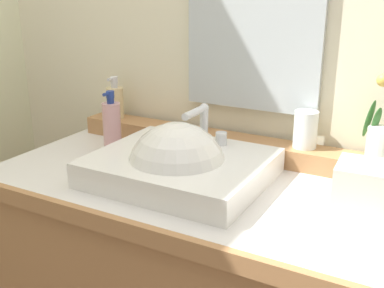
# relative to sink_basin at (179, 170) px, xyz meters

# --- Properties ---
(back_ledge) EXTENTS (1.08, 0.10, 0.06)m
(back_ledge) POSITION_rel_sink_basin_xyz_m (0.04, 0.26, -0.00)
(back_ledge) COLOR #A97649
(back_ledge) RESTS_ON vanity_cabinet
(sink_basin) EXTENTS (0.45, 0.38, 0.29)m
(sink_basin) POSITION_rel_sink_basin_xyz_m (0.00, 0.00, 0.00)
(sink_basin) COLOR white
(sink_basin) RESTS_ON vanity_cabinet
(soap_bar) EXTENTS (0.07, 0.04, 0.02)m
(soap_bar) POSITION_rel_sink_basin_xyz_m (-0.12, 0.12, 0.05)
(soap_bar) COLOR silver
(soap_bar) RESTS_ON sink_basin
(soap_dispenser) EXTENTS (0.06, 0.06, 0.14)m
(soap_dispenser) POSITION_rel_sink_basin_xyz_m (-0.41, 0.26, 0.08)
(soap_dispenser) COLOR beige
(soap_dispenser) RESTS_ON back_ledge
(tumbler_cup) EXTENTS (0.07, 0.07, 0.11)m
(tumbler_cup) POSITION_rel_sink_basin_xyz_m (0.26, 0.27, 0.08)
(tumbler_cup) COLOR white
(tumbler_cup) RESTS_ON back_ledge
(lotion_bottle) EXTENTS (0.06, 0.06, 0.19)m
(lotion_bottle) POSITION_rel_sink_basin_xyz_m (-0.31, 0.11, 0.05)
(lotion_bottle) COLOR #CF979A
(lotion_bottle) RESTS_ON vanity_cabinet
(tissue_box) EXTENTS (0.14, 0.14, 0.10)m
(tissue_box) POSITION_rel_sink_basin_xyz_m (0.46, 0.08, 0.02)
(tissue_box) COLOR beige
(tissue_box) RESTS_ON vanity_cabinet
(mirror) EXTENTS (0.42, 0.02, 0.56)m
(mirror) POSITION_rel_sink_basin_xyz_m (0.07, 0.32, 0.38)
(mirror) COLOR silver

